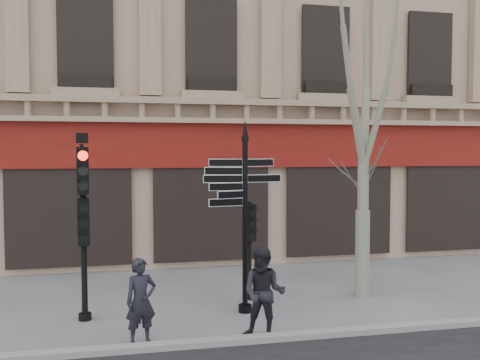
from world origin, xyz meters
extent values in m
plane|color=slate|center=(0.00, 0.00, 0.00)|extent=(80.00, 80.00, 0.00)
cube|color=gray|center=(0.00, -1.40, 0.06)|extent=(80.00, 0.25, 0.12)
cube|color=tan|center=(0.00, 12.50, 9.00)|extent=(28.00, 15.00, 18.00)
cube|color=#601309|center=(0.00, 4.88, 3.60)|extent=(28.00, 0.25, 1.30)
cube|color=#886F58|center=(0.00, 4.65, 4.57)|extent=(28.00, 0.35, 0.74)
cylinder|color=black|center=(-0.02, 0.40, 1.82)|extent=(0.11, 0.11, 3.64)
cylinder|color=black|center=(-0.02, 0.40, 0.08)|extent=(0.28, 0.28, 0.16)
cone|color=black|center=(-0.02, 0.40, 3.93)|extent=(0.12, 0.12, 0.36)
cylinder|color=black|center=(-3.32, 0.57, 1.74)|extent=(0.12, 0.12, 3.49)
cylinder|color=black|center=(-3.32, 0.57, 0.07)|extent=(0.26, 0.26, 0.14)
cube|color=black|center=(-3.32, 0.57, 2.02)|extent=(0.46, 0.36, 0.95)
cube|color=black|center=(-3.32, 0.57, 3.04)|extent=(0.46, 0.36, 0.95)
sphere|color=#FF0C05|center=(-3.32, 0.57, 3.30)|extent=(0.20, 0.20, 0.20)
cube|color=black|center=(-3.32, 0.57, 3.70)|extent=(0.26, 0.31, 0.20)
cylinder|color=black|center=(0.30, 1.34, 1.11)|extent=(0.11, 0.11, 2.22)
cylinder|color=black|center=(0.30, 1.34, 0.06)|extent=(0.23, 0.23, 0.12)
cube|color=black|center=(0.30, 1.34, 1.80)|extent=(0.43, 0.36, 0.84)
cylinder|color=gray|center=(2.95, 1.00, 1.02)|extent=(0.33, 0.33, 2.04)
cylinder|color=gray|center=(2.95, 1.00, 2.60)|extent=(0.26, 0.26, 1.30)
imported|color=black|center=(-2.24, -1.03, 0.77)|extent=(0.64, 0.51, 1.54)
imported|color=black|center=(-0.03, -1.23, 0.84)|extent=(1.02, 0.94, 1.68)
camera|label=1|loc=(-2.51, -10.55, 3.45)|focal=40.00mm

